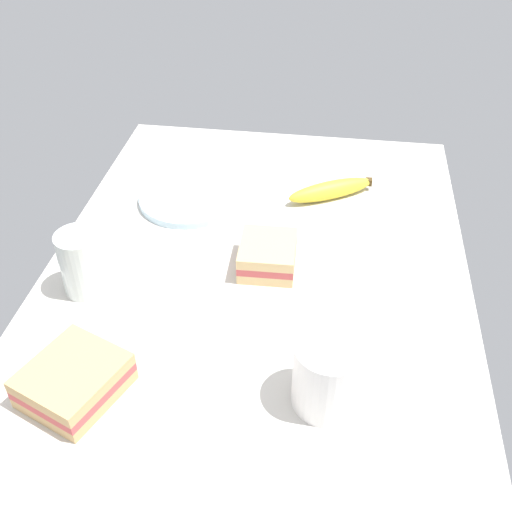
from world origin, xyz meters
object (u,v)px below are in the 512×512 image
(plate_of_food, at_px, (189,198))
(coffee_mug_black, at_px, (328,374))
(sandwich_side, at_px, (74,380))
(glass_of_milk, at_px, (83,266))
(sandwich_main, at_px, (268,255))
(banana, at_px, (331,190))

(plate_of_food, bearing_deg, coffee_mug_black, -146.82)
(sandwich_side, bearing_deg, glass_of_milk, 16.36)
(sandwich_main, bearing_deg, plate_of_food, 44.95)
(sandwich_main, relative_size, sandwich_side, 0.67)
(sandwich_main, bearing_deg, coffee_mug_black, -157.04)
(plate_of_food, distance_m, coffee_mug_black, 0.48)
(sandwich_main, height_order, banana, sandwich_main)
(banana, bearing_deg, sandwich_main, 157.42)
(plate_of_food, height_order, sandwich_main, sandwich_main)
(coffee_mug_black, relative_size, sandwich_main, 1.09)
(glass_of_milk, bearing_deg, sandwich_main, -71.12)
(sandwich_side, bearing_deg, coffee_mug_black, -83.97)
(plate_of_food, relative_size, glass_of_milk, 1.81)
(glass_of_milk, relative_size, banana, 0.62)
(glass_of_milk, distance_m, banana, 0.45)
(banana, bearing_deg, plate_of_food, 100.66)
(sandwich_main, distance_m, glass_of_milk, 0.27)
(coffee_mug_black, distance_m, sandwich_side, 0.30)
(sandwich_main, bearing_deg, sandwich_side, 143.74)
(plate_of_food, xyz_separation_m, banana, (0.05, -0.25, 0.01))
(coffee_mug_black, relative_size, sandwich_side, 0.73)
(coffee_mug_black, height_order, sandwich_main, coffee_mug_black)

